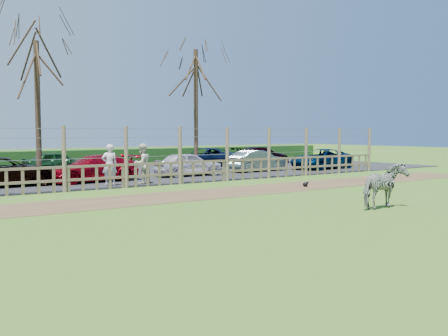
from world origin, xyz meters
TOP-DOWN VIEW (x-y plane):
  - ground at (0.00, 0.00)m, footprint 120.00×120.00m
  - dirt_strip at (0.00, 4.50)m, footprint 34.00×2.80m
  - asphalt at (0.00, 14.50)m, footprint 44.00×13.00m
  - hedge at (0.00, 21.50)m, footprint 46.00×2.00m
  - fence at (0.00, 8.00)m, footprint 30.16×0.16m
  - tree_mid at (-2.00, 13.50)m, footprint 4.80×4.80m
  - tree_right at (7.00, 14.00)m, footprint 4.80×4.80m
  - zebra at (4.03, -1.46)m, footprint 1.68×0.90m
  - visitor_a at (-0.36, 8.87)m, footprint 0.71×0.56m
  - visitor_b at (1.11, 8.84)m, footprint 0.99×0.87m
  - crow at (6.24, 4.13)m, footprint 0.27×0.20m
  - car_2 at (-4.02, 11.08)m, footprint 4.42×2.22m
  - car_3 at (-0.36, 10.84)m, footprint 4.28×2.07m
  - car_4 at (4.68, 10.97)m, footprint 3.58×1.56m
  - car_5 at (9.41, 11.34)m, footprint 3.73×1.54m
  - car_6 at (13.83, 10.64)m, footprint 4.51×2.44m
  - car_10 at (-0.38, 16.20)m, footprint 3.65×1.78m
  - car_12 at (8.92, 16.07)m, footprint 4.41×2.20m
  - car_13 at (13.42, 15.84)m, footprint 4.22×1.89m

SIDE VIEW (x-z plane):
  - ground at x=0.00m, z-range 0.00..0.00m
  - dirt_strip at x=0.00m, z-range 0.00..0.01m
  - asphalt at x=0.00m, z-range 0.00..0.04m
  - crow at x=6.24m, z-range 0.00..0.22m
  - hedge at x=0.00m, z-range 0.00..1.10m
  - car_2 at x=-4.02m, z-range 0.04..1.24m
  - car_3 at x=-0.36m, z-range 0.04..1.24m
  - car_4 at x=4.68m, z-range 0.04..1.24m
  - car_5 at x=9.41m, z-range 0.04..1.24m
  - car_6 at x=13.83m, z-range 0.04..1.24m
  - car_10 at x=-0.38m, z-range 0.04..1.24m
  - car_12 at x=8.92m, z-range 0.04..1.24m
  - car_13 at x=13.42m, z-range 0.04..1.24m
  - zebra at x=4.03m, z-range 0.00..1.36m
  - fence at x=0.00m, z-range -0.45..2.05m
  - visitor_a at x=-0.36m, z-range 0.04..1.76m
  - visitor_b at x=1.11m, z-range 0.04..1.76m
  - tree_mid at x=-2.00m, z-range 1.45..8.28m
  - tree_right at x=7.00m, z-range 1.57..8.92m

